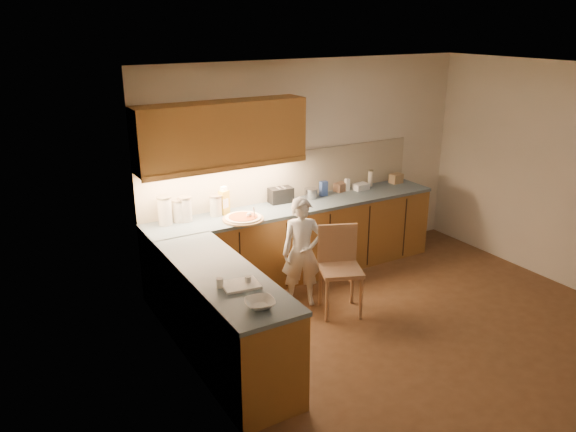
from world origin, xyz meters
The scene contains 24 objects.
room centered at (0.00, 0.00, 1.68)m, with size 4.54×4.50×2.62m.
l_counter centered at (-0.92, 1.25, 0.46)m, with size 3.77×2.62×0.92m.
backsplash centered at (-0.38, 1.99, 1.21)m, with size 3.75×0.02×0.58m, color #BAAD90.
upper_cabinets centered at (-1.27, 1.82, 1.85)m, with size 1.95×0.36×0.73m.
pizza_on_board centered at (-1.18, 1.53, 0.94)m, with size 0.46×0.46×0.19m.
child centered at (-0.72, 1.02, 0.62)m, with size 0.45×0.30×1.24m, color silver.
wooden_chair centered at (-0.45, 0.70, 0.55)m, with size 0.56×0.56×0.95m.
mixing_bowl centered at (-1.95, -0.33, 0.95)m, with size 0.24×0.24×0.06m, color white.
canister_a centered at (-1.98, 1.83, 1.08)m, with size 0.16×0.16×0.32m.
canister_b centered at (-1.82, 1.84, 1.05)m, with size 0.15×0.15×0.26m.
canister_c centered at (-1.75, 1.82, 1.06)m, with size 0.15×0.15×0.28m.
canister_d centered at (-1.38, 1.83, 1.04)m, with size 0.15×0.15×0.24m.
oil_jug centered at (-1.28, 1.83, 1.07)m, with size 0.13×0.12×0.33m.
toaster centered at (-0.51, 1.87, 1.01)m, with size 0.30×0.18×0.19m.
steel_pot centered at (-0.10, 1.83, 0.98)m, with size 0.17×0.17×0.13m.
blue_box centered at (0.10, 1.84, 1.01)m, with size 0.09×0.07×0.19m, color #2F498F.
card_box_a centered at (0.39, 1.90, 0.98)m, with size 0.16×0.11×0.11m, color #976E51.
white_bottle centered at (0.48, 1.86, 1.00)m, with size 0.05×0.05×0.16m, color white.
flat_pack centered at (0.67, 1.82, 0.96)m, with size 0.20×0.14×0.08m, color white.
tall_jar centered at (0.88, 1.89, 1.03)m, with size 0.07×0.07×0.22m.
card_box_b centered at (1.28, 1.83, 0.98)m, with size 0.16×0.13×0.13m, color tan.
dough_cloth centered at (-1.92, 0.07, 0.93)m, with size 0.30×0.24×0.02m, color white.
spice_jar_a centered at (-2.08, 0.13, 0.96)m, with size 0.06×0.06×0.08m, color white.
spice_jar_b centered at (-1.85, 0.07, 0.96)m, with size 0.05×0.05×0.07m, color silver.
Camera 1 is at (-3.72, -3.80, 3.04)m, focal length 35.00 mm.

